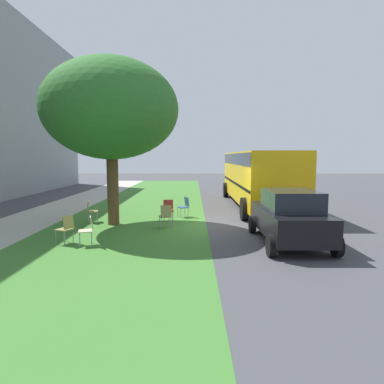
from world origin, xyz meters
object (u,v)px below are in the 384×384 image
street_tree (111,110)px  chair_1 (66,227)px  parked_car (290,216)px  school_bus (257,173)px  chair_3 (168,209)px  chair_4 (166,215)px  chair_5 (184,205)px  chair_2 (91,209)px  chair_0 (88,228)px

street_tree → chair_1: bearing=165.9°
chair_1 → parked_car: parked_car is taller
street_tree → school_bus: street_tree is taller
chair_3 → chair_4: bearing=179.9°
street_tree → chair_3: (0.66, -2.10, -3.90)m
chair_1 → chair_5: size_ratio=1.00×
street_tree → parked_car: 7.60m
school_bus → chair_2: bearing=120.3°
chair_4 → school_bus: school_bus is taller
chair_4 → chair_5: (2.33, -0.64, 0.00)m
chair_0 → chair_5: bearing=-30.5°
chair_0 → chair_4: size_ratio=1.00×
street_tree → chair_5: 5.03m
chair_0 → parked_car: (0.22, -6.08, 0.32)m
street_tree → chair_1: 4.94m
school_bus → chair_0: bearing=140.5°
chair_0 → chair_3: (3.75, -2.13, 0.00)m
chair_0 → chair_3: bearing=-29.6°
street_tree → chair_2: bearing=67.3°
chair_1 → chair_3: same height
chair_5 → parked_car: parked_car is taller
street_tree → chair_0: (-3.09, 0.02, -3.90)m
chair_2 → school_bus: 8.83m
chair_0 → chair_5: 5.45m
chair_0 → chair_2: 3.66m
chair_4 → chair_1: bearing=127.9°
chair_1 → chair_2: bearing=4.8°
chair_3 → chair_5: bearing=-33.9°
chair_5 → chair_2: bearing=107.3°
chair_5 → street_tree: bearing=120.3°
chair_2 → parked_car: 7.82m
chair_3 → school_bus: bearing=-46.5°
chair_2 → chair_3: 3.13m
street_tree → chair_5: (1.60, -2.74, -3.90)m
chair_5 → parked_car: (-4.48, -3.32, 0.32)m
chair_4 → chair_0: bearing=138.0°
parked_car → street_tree: bearing=64.6°
chair_0 → chair_1: (0.15, 0.72, 0.00)m
parked_car → chair_4: bearing=61.6°
parked_car → school_bus: 7.79m
chair_0 → chair_4: same height
street_tree → chair_3: street_tree is taller
chair_0 → chair_2: size_ratio=1.00×
chair_3 → school_bus: school_bus is taller
street_tree → chair_4: size_ratio=7.20×
chair_3 → chair_5: same height
chair_1 → chair_3: 4.59m
chair_1 → school_bus: 10.72m
chair_3 → chair_1: bearing=141.7°
chair_4 → chair_5: 2.42m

